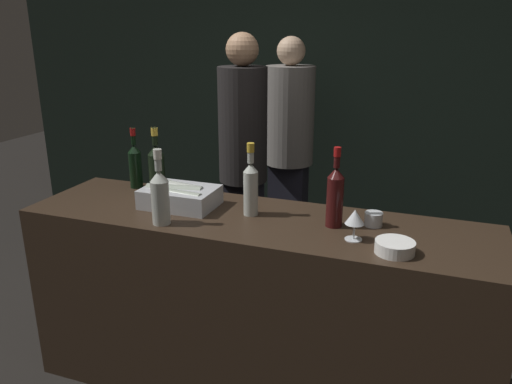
# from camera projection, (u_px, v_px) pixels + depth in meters

# --- Properties ---
(wall_back_chalkboard) EXTENTS (6.40, 0.06, 2.80)m
(wall_back_chalkboard) POSITION_uv_depth(u_px,v_px,m) (343.00, 80.00, 4.16)
(wall_back_chalkboard) COLOR black
(wall_back_chalkboard) RESTS_ON ground_plane
(bar_counter) EXTENTS (2.26, 0.61, 0.96)m
(bar_counter) POSITION_uv_depth(u_px,v_px,m) (254.00, 306.00, 2.53)
(bar_counter) COLOR #2D2116
(bar_counter) RESTS_ON ground_plane
(ice_bin_with_bottles) EXTENTS (0.36, 0.25, 0.11)m
(ice_bin_with_bottles) POSITION_uv_depth(u_px,v_px,m) (179.00, 195.00, 2.52)
(ice_bin_with_bottles) COLOR #B7BABF
(ice_bin_with_bottles) RESTS_ON bar_counter
(bowl_white) EXTENTS (0.16, 0.16, 0.05)m
(bowl_white) POSITION_uv_depth(u_px,v_px,m) (395.00, 247.00, 2.00)
(bowl_white) COLOR white
(bowl_white) RESTS_ON bar_counter
(wine_glass) EXTENTS (0.08, 0.08, 0.14)m
(wine_glass) POSITION_uv_depth(u_px,v_px,m) (355.00, 218.00, 2.10)
(wine_glass) COLOR silver
(wine_glass) RESTS_ON bar_counter
(candle_votive) EXTENTS (0.08, 0.08, 0.06)m
(candle_votive) POSITION_uv_depth(u_px,v_px,m) (373.00, 219.00, 2.27)
(candle_votive) COLOR silver
(candle_votive) RESTS_ON bar_counter
(red_wine_bottle_tall) EXTENTS (0.08, 0.08, 0.37)m
(red_wine_bottle_tall) POSITION_uv_depth(u_px,v_px,m) (335.00, 195.00, 2.23)
(red_wine_bottle_tall) COLOR #380F0F
(red_wine_bottle_tall) RESTS_ON bar_counter
(red_wine_bottle_burgundy) EXTENTS (0.07, 0.07, 0.34)m
(red_wine_bottle_burgundy) POSITION_uv_depth(u_px,v_px,m) (135.00, 164.00, 2.79)
(red_wine_bottle_burgundy) COLOR black
(red_wine_bottle_burgundy) RESTS_ON bar_counter
(rose_wine_bottle) EXTENTS (0.07, 0.07, 0.35)m
(rose_wine_bottle) POSITION_uv_depth(u_px,v_px,m) (251.00, 185.00, 2.37)
(rose_wine_bottle) COLOR #B2B7AD
(rose_wine_bottle) RESTS_ON bar_counter
(white_wine_bottle) EXTENTS (0.08, 0.08, 0.35)m
(white_wine_bottle) POSITION_uv_depth(u_px,v_px,m) (160.00, 194.00, 2.26)
(white_wine_bottle) COLOR #B2B7AD
(white_wine_bottle) RESTS_ON bar_counter
(champagne_bottle) EXTENTS (0.09, 0.09, 0.36)m
(champagne_bottle) POSITION_uv_depth(u_px,v_px,m) (157.00, 167.00, 2.69)
(champagne_bottle) COLOR black
(champagne_bottle) RESTS_ON bar_counter
(person_in_hoodie) EXTENTS (0.37, 0.37, 1.76)m
(person_in_hoodie) POSITION_uv_depth(u_px,v_px,m) (289.00, 142.00, 3.85)
(person_in_hoodie) COLOR black
(person_in_hoodie) RESTS_ON ground_plane
(person_blond_tee) EXTENTS (0.32, 0.32, 1.79)m
(person_blond_tee) POSITION_uv_depth(u_px,v_px,m) (243.00, 154.00, 3.34)
(person_blond_tee) COLOR black
(person_blond_tee) RESTS_ON ground_plane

